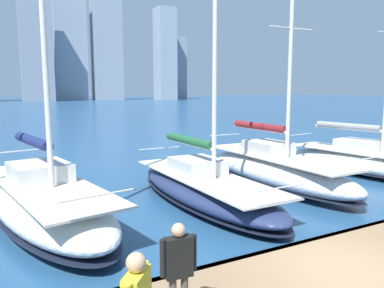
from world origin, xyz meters
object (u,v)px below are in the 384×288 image
(sailboat_forest, at_px, (204,186))
(person_black_shirt, at_px, (179,264))
(sailboat_maroon, at_px, (275,169))
(sailboat_navy, at_px, (46,201))
(sailboat_grey, at_px, (367,161))

(sailboat_forest, distance_m, person_black_shirt, 8.29)
(sailboat_maroon, relative_size, sailboat_navy, 0.81)
(sailboat_maroon, xyz_separation_m, sailboat_forest, (3.98, 0.68, -0.13))
(sailboat_grey, relative_size, sailboat_navy, 0.83)
(sailboat_navy, distance_m, person_black_shirt, 7.27)
(sailboat_maroon, relative_size, person_black_shirt, 6.38)
(sailboat_maroon, distance_m, sailboat_navy, 9.43)
(sailboat_navy, bearing_deg, sailboat_forest, 177.79)
(sailboat_maroon, relative_size, sailboat_forest, 0.85)
(sailboat_forest, height_order, person_black_shirt, sailboat_forest)
(sailboat_maroon, xyz_separation_m, sailboat_navy, (9.42, 0.47, 0.02))
(sailboat_grey, xyz_separation_m, person_black_shirt, (13.81, 7.12, 0.89))
(sailboat_grey, height_order, person_black_shirt, sailboat_grey)
(sailboat_navy, xyz_separation_m, person_black_shirt, (-1.01, 7.15, 0.80))
(sailboat_forest, bearing_deg, sailboat_grey, -178.88)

